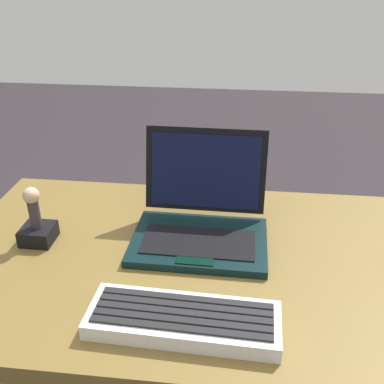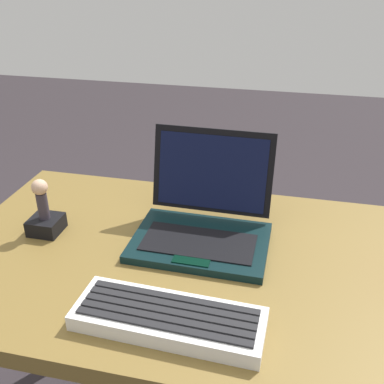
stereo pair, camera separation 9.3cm
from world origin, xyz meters
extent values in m
cube|color=brown|center=(0.00, 0.00, 0.68)|extent=(1.31, 0.66, 0.04)
cylinder|color=black|center=(-0.60, 0.28, 0.33)|extent=(0.05, 0.05, 0.66)
cube|color=black|center=(-0.10, 0.05, 0.71)|extent=(0.31, 0.22, 0.02)
cube|color=black|center=(-0.10, 0.03, 0.72)|extent=(0.25, 0.12, 0.00)
cube|color=black|center=(-0.10, -0.04, 0.72)|extent=(0.08, 0.03, 0.00)
cube|color=black|center=(-0.10, 0.17, 0.83)|extent=(0.29, 0.06, 0.20)
cube|color=black|center=(-0.10, 0.17, 0.83)|extent=(0.26, 0.05, 0.17)
cube|color=silver|center=(-0.10, 0.16, 0.81)|extent=(0.24, 0.01, 0.01)
cube|color=silver|center=(-0.10, -0.21, 0.72)|extent=(0.34, 0.13, 0.03)
cube|color=black|center=(-0.10, -0.25, 0.73)|extent=(0.31, 0.03, 0.00)
cube|color=black|center=(-0.10, -0.23, 0.73)|extent=(0.31, 0.03, 0.00)
cube|color=black|center=(-0.10, -0.21, 0.73)|extent=(0.31, 0.03, 0.00)
cube|color=black|center=(-0.10, -0.19, 0.73)|extent=(0.31, 0.03, 0.00)
cube|color=black|center=(-0.10, -0.17, 0.73)|extent=(0.31, 0.03, 0.00)
cube|color=black|center=(-0.47, 0.02, 0.72)|extent=(0.07, 0.07, 0.04)
cylinder|color=#322B36|center=(-0.47, 0.02, 0.77)|extent=(0.03, 0.03, 0.07)
sphere|color=tan|center=(-0.47, 0.02, 0.82)|extent=(0.04, 0.04, 0.04)
camera|label=1|loc=(-0.02, -0.80, 1.28)|focal=42.12mm
camera|label=2|loc=(0.07, -0.78, 1.28)|focal=42.12mm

